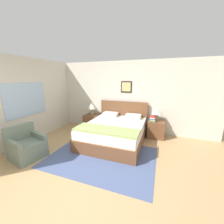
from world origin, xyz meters
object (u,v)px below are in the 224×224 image
Objects in this scene: table_lamp_near_window at (92,107)px; table_lamp_by_door at (157,112)px; armchair at (27,147)px; nightstand_near_window at (92,122)px; bed at (114,132)px; nightstand_by_door at (156,129)px.

table_lamp_by_door is at bearing 0.00° from table_lamp_near_window.
table_lamp_by_door reaches higher than armchair.
nightstand_near_window is (0.55, 2.45, -0.00)m from armchair.
bed is 1.47m from nightstand_near_window.
nightstand_by_door is at bearing 140.43° from armchair.
nightstand_by_door is at bearing 32.97° from bed.
bed reaches higher than table_lamp_by_door.
nightstand_by_door is 1.24× the size of table_lamp_by_door.
nightstand_near_window is 1.24× the size of table_lamp_near_window.
table_lamp_by_door is at bearing 0.56° from nightstand_near_window.
nightstand_near_window is at bearing 180.00° from nightstand_by_door.
table_lamp_near_window is at bearing 178.70° from armchair.
table_lamp_by_door reaches higher than nightstand_by_door.
table_lamp_by_door is at bearing 140.86° from armchair.
table_lamp_near_window is (0.56, 2.47, 0.61)m from armchair.
table_lamp_near_window is at bearing 146.21° from bed.
table_lamp_near_window is 1.00× the size of table_lamp_by_door.
nightstand_by_door is (2.46, 0.00, 0.00)m from nightstand_near_window.
nightstand_by_door is at bearing -56.41° from table_lamp_by_door.
armchair is 1.78× the size of table_lamp_by_door.
armchair is at bearing -102.78° from nightstand_near_window.
nightstand_by_door is 0.61m from table_lamp_by_door.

